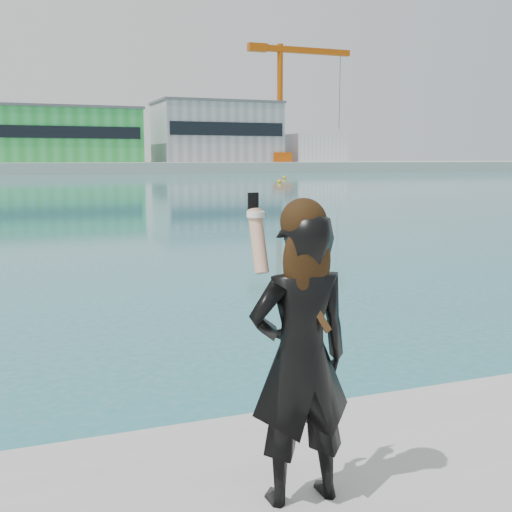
{
  "coord_description": "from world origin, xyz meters",
  "views": [
    {
      "loc": [
        -1.99,
        -3.48,
        2.78
      ],
      "look_at": [
        -0.48,
        0.41,
        2.14
      ],
      "focal_mm": 45.0,
      "sensor_mm": 36.0,
      "label": 1
    }
  ],
  "objects_px": {
    "dock_crane": "(285,99)",
    "buoy_near": "(284,179)",
    "buoy_extra": "(279,183)",
    "woman": "(301,350)"
  },
  "relations": [
    {
      "from": "buoy_extra",
      "to": "buoy_near",
      "type": "bearing_deg",
      "value": 64.1
    },
    {
      "from": "dock_crane",
      "to": "buoy_near",
      "type": "relative_size",
      "value": 48.0
    },
    {
      "from": "dock_crane",
      "to": "buoy_near",
      "type": "bearing_deg",
      "value": -113.79
    },
    {
      "from": "dock_crane",
      "to": "buoy_near",
      "type": "xyz_separation_m",
      "value": [
        -19.7,
        -44.69,
        -15.07
      ]
    },
    {
      "from": "buoy_near",
      "to": "woman",
      "type": "distance_m",
      "value": 84.74
    },
    {
      "from": "buoy_near",
      "to": "woman",
      "type": "height_order",
      "value": "woman"
    },
    {
      "from": "buoy_extra",
      "to": "dock_crane",
      "type": "bearing_deg",
      "value": 65.72
    },
    {
      "from": "dock_crane",
      "to": "buoy_extra",
      "type": "relative_size",
      "value": 48.0
    },
    {
      "from": "buoy_near",
      "to": "buoy_extra",
      "type": "bearing_deg",
      "value": -115.9
    },
    {
      "from": "dock_crane",
      "to": "buoy_extra",
      "type": "xyz_separation_m",
      "value": [
        -26.21,
        -58.09,
        -15.07
      ]
    }
  ]
}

